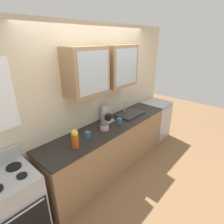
# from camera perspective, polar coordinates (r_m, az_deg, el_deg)

# --- Properties ---
(ground_plane) EXTENTS (10.00, 10.00, 0.00)m
(ground_plane) POSITION_cam_1_polar(r_m,az_deg,el_deg) (3.64, -0.43, -17.10)
(ground_plane) COLOR brown
(back_wall_unit) EXTENTS (4.07, 0.45, 2.56)m
(back_wall_unit) POSITION_cam_1_polar(r_m,az_deg,el_deg) (3.15, -4.79, 5.80)
(back_wall_unit) COLOR beige
(back_wall_unit) RESTS_ON ground_plane
(counter) EXTENTS (2.69, 0.63, 0.91)m
(counter) POSITION_cam_1_polar(r_m,az_deg,el_deg) (3.37, -0.45, -11.14)
(counter) COLOR #93704C
(counter) RESTS_ON ground_plane
(stove_range) EXTENTS (0.58, 0.64, 1.09)m
(stove_range) POSITION_cam_1_polar(r_m,az_deg,el_deg) (2.67, -28.80, -25.06)
(stove_range) COLOR #ADAFB5
(stove_range) RESTS_ON ground_plane
(sink_faucet) EXTENTS (0.54, 0.35, 0.24)m
(sink_faucet) POSITION_cam_1_polar(r_m,az_deg,el_deg) (3.58, 5.71, -0.54)
(sink_faucet) COLOR #2D2D30
(sink_faucet) RESTS_ON counter
(bowl_stack) EXTENTS (0.15, 0.15, 0.12)m
(bowl_stack) POSITION_cam_1_polar(r_m,az_deg,el_deg) (2.98, -2.48, -4.63)
(bowl_stack) COLOR #D87F84
(bowl_stack) RESTS_ON counter
(vase) EXTENTS (0.10, 0.10, 0.27)m
(vase) POSITION_cam_1_polar(r_m,az_deg,el_deg) (2.53, -11.71, -8.36)
(vase) COLOR #BF4C19
(vase) RESTS_ON counter
(cup_near_sink) EXTENTS (0.13, 0.09, 0.10)m
(cup_near_sink) POSITION_cam_1_polar(r_m,az_deg,el_deg) (3.19, 2.44, -2.83)
(cup_near_sink) COLOR #38608C
(cup_near_sink) RESTS_ON counter
(cup_near_bowls) EXTENTS (0.12, 0.08, 0.10)m
(cup_near_bowls) POSITION_cam_1_polar(r_m,az_deg,el_deg) (2.77, -7.76, -7.19)
(cup_near_bowls) COLOR #38608C
(cup_near_bowls) RESTS_ON counter
(dishwasher) EXTENTS (0.58, 0.61, 0.91)m
(dishwasher) POSITION_cam_1_polar(r_m,az_deg,el_deg) (4.57, 13.59, -2.30)
(dishwasher) COLOR #ADAFB5
(dishwasher) RESTS_ON ground_plane
(coffee_maker) EXTENTS (0.17, 0.20, 0.29)m
(coffee_maker) POSITION_cam_1_polar(r_m,az_deg,el_deg) (3.27, -1.83, -1.06)
(coffee_maker) COLOR #B7B7BC
(coffee_maker) RESTS_ON counter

